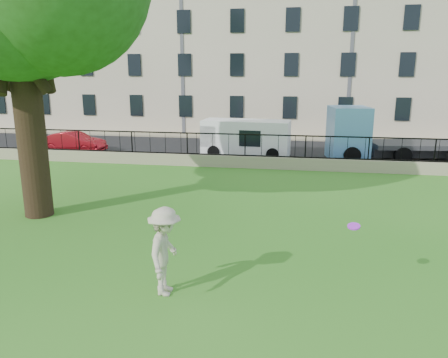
% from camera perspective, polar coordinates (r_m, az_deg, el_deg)
% --- Properties ---
extents(ground, '(120.00, 120.00, 0.00)m').
position_cam_1_polar(ground, '(11.05, -5.10, -11.93)').
color(ground, '#29721B').
rests_on(ground, ground).
extents(retaining_wall, '(50.00, 0.40, 0.60)m').
position_cam_1_polar(retaining_wall, '(22.22, 2.74, 2.26)').
color(retaining_wall, gray).
rests_on(retaining_wall, ground).
extents(iron_railing, '(50.00, 0.05, 1.13)m').
position_cam_1_polar(iron_railing, '(22.06, 2.77, 4.43)').
color(iron_railing, black).
rests_on(iron_railing, retaining_wall).
extents(street, '(60.00, 9.00, 0.01)m').
position_cam_1_polar(street, '(26.86, 3.97, 3.66)').
color(street, black).
rests_on(street, ground).
extents(sidewalk, '(60.00, 1.40, 0.12)m').
position_cam_1_polar(sidewalk, '(31.96, 4.92, 5.41)').
color(sidewalk, gray).
rests_on(sidewalk, ground).
extents(building_row, '(56.40, 10.40, 13.80)m').
position_cam_1_polar(building_row, '(37.31, 5.94, 17.18)').
color(building_row, beige).
rests_on(building_row, ground).
extents(man, '(0.76, 1.30, 1.99)m').
position_cam_1_polar(man, '(9.71, -7.69, -9.34)').
color(man, '#BBB198').
rests_on(man, ground).
extents(frisbee, '(0.33, 0.32, 0.12)m').
position_cam_1_polar(frisbee, '(9.73, 16.60, -5.94)').
color(frisbee, '#AD27DD').
extents(red_sedan, '(3.86, 1.58, 1.24)m').
position_cam_1_polar(red_sedan, '(27.72, -19.00, 4.55)').
color(red_sedan, '#B21521').
rests_on(red_sedan, street).
extents(white_van, '(5.05, 2.28, 2.07)m').
position_cam_1_polar(white_van, '(25.11, 2.89, 5.33)').
color(white_van, white).
rests_on(white_van, street).
extents(blue_truck, '(7.18, 3.35, 2.90)m').
position_cam_1_polar(blue_truck, '(25.74, 21.24, 5.55)').
color(blue_truck, '#5997D2').
rests_on(blue_truck, street).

